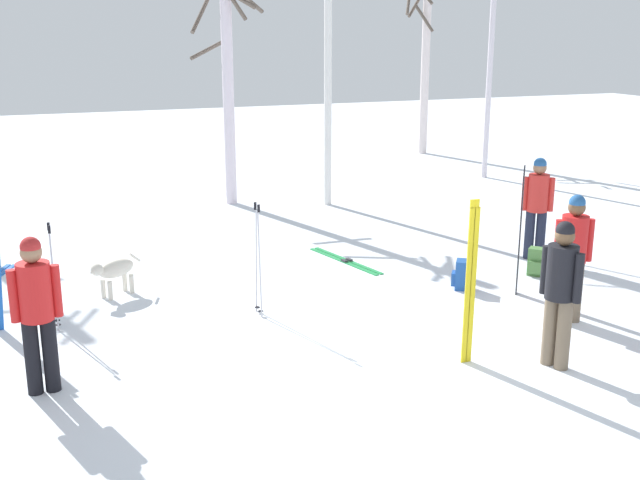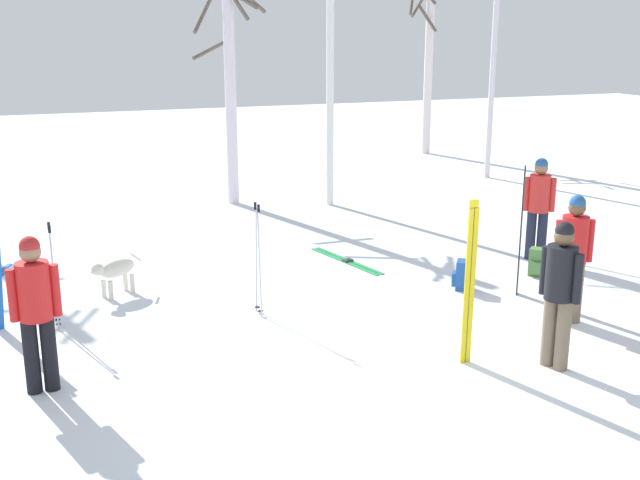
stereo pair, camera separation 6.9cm
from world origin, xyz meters
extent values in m
plane|color=white|center=(0.00, 0.00, 0.00)|extent=(60.00, 60.00, 0.00)
cylinder|color=black|center=(-3.71, 0.67, 0.41)|extent=(0.16, 0.16, 0.82)
cylinder|color=black|center=(-3.53, 0.68, 0.41)|extent=(0.16, 0.16, 0.82)
cylinder|color=red|center=(-3.62, 0.67, 1.13)|extent=(0.34, 0.34, 0.62)
sphere|color=#997051|center=(-3.62, 0.67, 1.55)|extent=(0.22, 0.22, 0.22)
sphere|color=#B22626|center=(-3.62, 0.67, 1.61)|extent=(0.21, 0.21, 0.21)
cylinder|color=red|center=(-3.83, 0.66, 1.11)|extent=(0.10, 0.10, 0.56)
cylinder|color=red|center=(-3.41, 0.68, 1.11)|extent=(0.10, 0.10, 0.56)
cylinder|color=#72604C|center=(3.01, 0.29, 0.41)|extent=(0.16, 0.16, 0.82)
cylinder|color=#72604C|center=(2.83, 0.33, 0.41)|extent=(0.16, 0.16, 0.82)
cylinder|color=red|center=(2.92, 0.31, 1.13)|extent=(0.34, 0.34, 0.62)
sphere|color=brown|center=(2.92, 0.31, 1.55)|extent=(0.22, 0.22, 0.22)
sphere|color=#265999|center=(2.92, 0.31, 1.61)|extent=(0.21, 0.21, 0.21)
cylinder|color=red|center=(3.12, 0.26, 1.11)|extent=(0.10, 0.10, 0.56)
cylinder|color=red|center=(2.72, 0.37, 1.11)|extent=(0.10, 0.10, 0.56)
cylinder|color=#72604C|center=(1.89, -0.87, 0.41)|extent=(0.16, 0.16, 0.82)
cylinder|color=#72604C|center=(1.83, -0.70, 0.41)|extent=(0.16, 0.16, 0.82)
cylinder|color=black|center=(1.86, -0.79, 1.13)|extent=(0.34, 0.34, 0.62)
sphere|color=brown|center=(1.86, -0.79, 1.55)|extent=(0.22, 0.22, 0.22)
sphere|color=black|center=(1.86, -0.79, 1.61)|extent=(0.21, 0.21, 0.21)
cylinder|color=black|center=(1.93, -0.99, 1.11)|extent=(0.10, 0.10, 0.56)
cylinder|color=black|center=(1.79, -0.59, 1.11)|extent=(0.10, 0.10, 0.56)
cylinder|color=#1E2338|center=(4.21, 2.95, 0.41)|extent=(0.16, 0.16, 0.82)
cylinder|color=#1E2338|center=(4.37, 2.85, 0.41)|extent=(0.16, 0.16, 0.82)
cylinder|color=red|center=(4.29, 2.90, 1.13)|extent=(0.34, 0.34, 0.62)
sphere|color=#997051|center=(4.29, 2.90, 1.55)|extent=(0.22, 0.22, 0.22)
sphere|color=#265999|center=(4.29, 2.90, 1.61)|extent=(0.21, 0.21, 0.21)
cylinder|color=red|center=(4.11, 3.01, 1.11)|extent=(0.10, 0.10, 0.56)
cylinder|color=red|center=(4.47, 2.79, 1.11)|extent=(0.10, 0.10, 0.56)
ellipsoid|color=beige|center=(-2.48, 3.55, 0.41)|extent=(0.63, 0.50, 0.26)
sphere|color=beige|center=(-2.77, 3.38, 0.48)|extent=(0.18, 0.18, 0.18)
ellipsoid|color=beige|center=(-2.82, 3.34, 0.46)|extent=(0.12, 0.10, 0.06)
cylinder|color=beige|center=(-2.18, 3.74, 0.49)|extent=(0.18, 0.13, 0.17)
cylinder|color=beige|center=(-2.61, 3.39, 0.14)|extent=(0.07, 0.07, 0.28)
cylinder|color=beige|center=(-2.69, 3.52, 0.14)|extent=(0.07, 0.07, 0.28)
cylinder|color=beige|center=(-2.27, 3.59, 0.14)|extent=(0.07, 0.07, 0.28)
cylinder|color=beige|center=(-2.36, 3.72, 0.14)|extent=(0.07, 0.07, 0.28)
cube|color=yellow|center=(1.01, -0.32, 0.92)|extent=(0.09, 0.02, 1.85)
cube|color=yellow|center=(1.01, -0.32, 1.89)|extent=(0.06, 0.02, 0.10)
cube|color=yellow|center=(0.95, -0.32, 0.92)|extent=(0.09, 0.02, 1.85)
cube|color=yellow|center=(0.95, -0.32, 1.89)|extent=(0.06, 0.02, 0.10)
cube|color=black|center=(2.95, 1.50, 0.91)|extent=(0.09, 0.11, 1.81)
cube|color=black|center=(2.95, 1.50, 1.85)|extent=(0.05, 0.06, 0.10)
cube|color=black|center=(2.92, 1.45, 0.91)|extent=(0.09, 0.11, 1.81)
cube|color=black|center=(2.92, 1.45, 1.85)|extent=(0.05, 0.06, 0.10)
cube|color=green|center=(1.22, 3.91, 0.01)|extent=(0.49, 1.81, 0.02)
cube|color=#333338|center=(1.23, 3.86, 0.03)|extent=(0.09, 0.13, 0.03)
cube|color=green|center=(1.32, 3.93, 0.01)|extent=(0.49, 1.81, 0.02)
cube|color=#333338|center=(1.33, 3.88, 0.03)|extent=(0.09, 0.13, 0.03)
cylinder|color=#B2B2BC|center=(-3.38, 2.63, 0.64)|extent=(0.02, 0.10, 1.29)
cylinder|color=black|center=(-3.38, 2.63, 1.34)|extent=(0.04, 0.04, 0.10)
cylinder|color=black|center=(-3.38, 2.63, 0.07)|extent=(0.07, 0.07, 0.01)
cylinder|color=#B2B2BC|center=(-3.38, 2.47, 0.64)|extent=(0.02, 0.10, 1.29)
cylinder|color=black|center=(-3.38, 2.47, 1.34)|extent=(0.04, 0.04, 0.10)
cylinder|color=black|center=(-3.38, 2.47, 0.07)|extent=(0.07, 0.07, 0.01)
cylinder|color=#B2B2BC|center=(-0.80, 2.14, 0.72)|extent=(0.02, 0.11, 1.44)
cylinder|color=black|center=(-0.80, 2.14, 1.49)|extent=(0.04, 0.04, 0.10)
cylinder|color=black|center=(-0.80, 2.14, 0.07)|extent=(0.07, 0.07, 0.01)
cylinder|color=#B2B2BC|center=(-0.80, 1.99, 0.72)|extent=(0.02, 0.11, 1.44)
cylinder|color=black|center=(-0.80, 1.99, 1.49)|extent=(0.04, 0.04, 0.10)
cylinder|color=black|center=(-0.80, 1.99, 0.07)|extent=(0.07, 0.07, 0.01)
cube|color=#4C7F3F|center=(3.78, 2.13, 0.22)|extent=(0.32, 0.33, 0.44)
cube|color=#4C7F3F|center=(3.68, 2.04, 0.15)|extent=(0.17, 0.19, 0.20)
cube|color=black|center=(3.82, 2.26, 0.22)|extent=(0.04, 0.04, 0.37)
cube|color=black|center=(3.91, 2.15, 0.22)|extent=(0.04, 0.04, 0.37)
cube|color=#1E4C99|center=(2.34, 1.98, 0.22)|extent=(0.31, 0.33, 0.44)
cube|color=#1E4C99|center=(2.23, 2.05, 0.15)|extent=(0.16, 0.19, 0.20)
cube|color=black|center=(2.47, 1.97, 0.22)|extent=(0.04, 0.04, 0.37)
cube|color=black|center=(2.39, 1.85, 0.22)|extent=(0.04, 0.04, 0.37)
cylinder|color=silver|center=(0.69, 8.95, 2.71)|extent=(0.24, 0.24, 5.42)
cylinder|color=brown|center=(0.46, 9.43, 3.34)|extent=(1.03, 0.57, 0.48)
cylinder|color=brown|center=(0.31, 9.30, 4.17)|extent=(0.81, 0.87, 1.07)
cylinder|color=brown|center=(0.80, 8.68, 4.29)|extent=(0.64, 0.31, 0.76)
cylinder|color=white|center=(2.63, 8.05, 3.11)|extent=(0.16, 0.16, 6.23)
cylinder|color=silver|center=(7.65, 9.57, 3.53)|extent=(0.14, 0.14, 7.06)
cylinder|color=silver|center=(8.12, 13.74, 3.15)|extent=(0.25, 0.25, 6.30)
cylinder|color=brown|center=(7.92, 13.55, 4.04)|extent=(0.49, 0.51, 0.80)
cylinder|color=brown|center=(7.88, 14.06, 4.40)|extent=(0.74, 0.58, 0.69)
camera|label=1|loc=(-3.67, -7.47, 3.75)|focal=43.67mm
camera|label=2|loc=(-3.61, -7.50, 3.75)|focal=43.67mm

